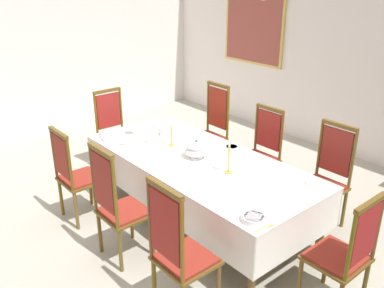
# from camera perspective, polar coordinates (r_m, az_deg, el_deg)

# --- Properties ---
(ground) EXTENTS (7.61, 6.17, 0.04)m
(ground) POSITION_cam_1_polar(r_m,az_deg,el_deg) (4.62, -1.05, -11.31)
(ground) COLOR #B0AC9C
(back_wall) EXTENTS (7.61, 0.08, 3.29)m
(back_wall) POSITION_cam_1_polar(r_m,az_deg,el_deg) (6.36, 21.84, 12.74)
(back_wall) COLOR silver
(back_wall) RESTS_ON ground
(left_wall) EXTENTS (0.08, 6.17, 3.29)m
(left_wall) POSITION_cam_1_polar(r_m,az_deg,el_deg) (7.31, -21.18, 13.91)
(left_wall) COLOR silver
(left_wall) RESTS_ON ground
(dining_table) EXTENTS (2.66, 1.16, 0.74)m
(dining_table) POSITION_cam_1_polar(r_m,az_deg,el_deg) (4.39, 0.82, -2.83)
(dining_table) COLOR brown
(dining_table) RESTS_ON ground
(tablecloth) EXTENTS (2.68, 1.18, 0.42)m
(tablecloth) POSITION_cam_1_polar(r_m,az_deg,el_deg) (4.40, 0.82, -3.23)
(tablecloth) COLOR white
(tablecloth) RESTS_ON dining_table
(chair_south_a) EXTENTS (0.44, 0.42, 1.07)m
(chair_south_a) POSITION_cam_1_polar(r_m,az_deg,el_deg) (4.64, -15.73, -3.95)
(chair_south_a) COLOR brown
(chair_south_a) RESTS_ON ground
(chair_north_a) EXTENTS (0.44, 0.42, 1.20)m
(chair_north_a) POSITION_cam_1_polar(r_m,az_deg,el_deg) (5.63, 2.62, 2.12)
(chair_north_a) COLOR brown
(chair_north_a) RESTS_ON ground
(chair_south_b) EXTENTS (0.44, 0.42, 1.17)m
(chair_south_b) POSITION_cam_1_polar(r_m,az_deg,el_deg) (3.91, -10.21, -8.09)
(chair_south_b) COLOR brown
(chair_south_b) RESTS_ON ground
(chair_north_b) EXTENTS (0.44, 0.42, 1.09)m
(chair_north_b) POSITION_cam_1_polar(r_m,az_deg,el_deg) (5.07, 9.37, -0.99)
(chair_north_b) COLOR brown
(chair_north_b) RESTS_ON ground
(chair_south_c) EXTENTS (0.44, 0.42, 1.18)m
(chair_south_c) POSITION_cam_1_polar(r_m,az_deg,el_deg) (3.28, -1.85, -14.36)
(chair_south_c) COLOR brown
(chair_south_c) RESTS_ON ground
(chair_north_c) EXTENTS (0.44, 0.42, 1.13)m
(chair_north_c) POSITION_cam_1_polar(r_m,az_deg,el_deg) (4.60, 17.96, -4.24)
(chair_north_c) COLOR brown
(chair_north_c) RESTS_ON ground
(chair_head_west) EXTENTS (0.42, 0.44, 1.11)m
(chair_head_west) POSITION_cam_1_polar(r_m,az_deg,el_deg) (5.75, -10.60, 1.86)
(chair_head_west) COLOR brown
(chair_head_west) RESTS_ON ground
(chair_head_east) EXTENTS (0.42, 0.44, 1.07)m
(chair_head_east) POSITION_cam_1_polar(r_m,az_deg,el_deg) (3.52, 20.23, -13.83)
(chair_head_east) COLOR brown
(chair_head_east) RESTS_ON ground
(soup_tureen) EXTENTS (0.24, 0.24, 0.20)m
(soup_tureen) POSITION_cam_1_polar(r_m,az_deg,el_deg) (4.33, 0.60, -0.69)
(soup_tureen) COLOR white
(soup_tureen) RESTS_ON tablecloth
(candlestick_west) EXTENTS (0.07, 0.07, 0.35)m
(candlestick_west) POSITION_cam_1_polar(r_m,az_deg,el_deg) (4.62, -2.82, 1.36)
(candlestick_west) COLOR gold
(candlestick_west) RESTS_ON tablecloth
(candlestick_east) EXTENTS (0.07, 0.07, 0.38)m
(candlestick_east) POSITION_cam_1_polar(r_m,az_deg,el_deg) (3.99, 5.07, -1.99)
(candlestick_east) COLOR gold
(candlestick_east) RESTS_ON tablecloth
(bowl_near_left) EXTENTS (0.15, 0.15, 0.03)m
(bowl_near_left) POSITION_cam_1_polar(r_m,az_deg,el_deg) (4.96, 1.38, 1.35)
(bowl_near_left) COLOR white
(bowl_near_left) RESTS_ON tablecloth
(bowl_near_right) EXTENTS (0.20, 0.20, 0.04)m
(bowl_near_right) POSITION_cam_1_polar(r_m,az_deg,el_deg) (3.34, 8.46, -10.00)
(bowl_near_right) COLOR white
(bowl_near_right) RESTS_ON tablecloth
(bowl_far_left) EXTENTS (0.17, 0.17, 0.03)m
(bowl_far_left) POSITION_cam_1_polar(r_m,az_deg,el_deg) (3.99, 16.58, -5.12)
(bowl_far_left) COLOR white
(bowl_far_left) RESTS_ON tablecloth
(bowl_far_right) EXTENTS (0.15, 0.15, 0.03)m
(bowl_far_right) POSITION_cam_1_polar(r_m,az_deg,el_deg) (4.60, 5.46, -0.44)
(bowl_far_right) COLOR white
(bowl_far_right) RESTS_ON tablecloth
(spoon_primary) EXTENTS (0.06, 0.17, 0.01)m
(spoon_primary) POSITION_cam_1_polar(r_m,az_deg,el_deg) (5.05, 0.85, 1.61)
(spoon_primary) COLOR gold
(spoon_primary) RESTS_ON tablecloth
(spoon_secondary) EXTENTS (0.05, 0.18, 0.01)m
(spoon_secondary) POSITION_cam_1_polar(r_m,az_deg,el_deg) (3.29, 10.52, -11.04)
(spoon_secondary) COLOR gold
(spoon_secondary) RESTS_ON tablecloth
(framed_painting) EXTENTS (1.28, 0.05, 1.29)m
(framed_painting) POSITION_cam_1_polar(r_m,az_deg,el_deg) (7.38, 8.45, 15.79)
(framed_painting) COLOR #D1B251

